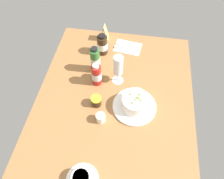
{
  "coord_description": "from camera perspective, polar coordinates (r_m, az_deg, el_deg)",
  "views": [
    {
      "loc": [
        -54.56,
        -7.26,
        92.71
      ],
      "look_at": [
        4.05,
        1.69,
        5.57
      ],
      "focal_mm": 32.35,
      "sensor_mm": 36.0,
      "label": 1
    }
  ],
  "objects": [
    {
      "name": "ground_plane",
      "position": [
        1.09,
        0.56,
        -3.94
      ],
      "size": [
        110.0,
        84.0,
        3.0
      ],
      "primitive_type": "cube",
      "color": "#9E6B3D"
    },
    {
      "name": "porridge_bowl",
      "position": [
        1.04,
        6.47,
        -3.87
      ],
      "size": [
        22.77,
        22.77,
        9.05
      ],
      "color": "white",
      "rests_on": "ground_plane"
    },
    {
      "name": "cutlery_setting",
      "position": [
        1.34,
        4.27,
        11.94
      ],
      "size": [
        13.72,
        18.18,
        0.9
      ],
      "color": "white",
      "rests_on": "ground_plane"
    },
    {
      "name": "coffee_cup",
      "position": [
        0.92,
        -8.6,
        -23.69
      ],
      "size": [
        14.05,
        14.05,
        6.31
      ],
      "color": "white",
      "rests_on": "ground_plane"
    },
    {
      "name": "creamer_jug",
      "position": [
        1.01,
        -3.19,
        -8.0
      ],
      "size": [
        5.22,
        5.18,
        5.61
      ],
      "color": "white",
      "rests_on": "ground_plane"
    },
    {
      "name": "wine_glass",
      "position": [
        1.07,
        1.65,
        6.46
      ],
      "size": [
        6.55,
        6.55,
        18.84
      ],
      "color": "white",
      "rests_on": "ground_plane"
    },
    {
      "name": "jam_jar",
      "position": [
        1.05,
        -4.45,
        -3.3
      ],
      "size": [
        5.35,
        5.35,
        5.8
      ],
      "color": "#332110",
      "rests_on": "ground_plane"
    },
    {
      "name": "sauce_bottle_red",
      "position": [
        1.1,
        -4.38,
        4.16
      ],
      "size": [
        5.43,
        5.43,
        14.8
      ],
      "color": "#B21E19",
      "rests_on": "ground_plane"
    },
    {
      "name": "sauce_bottle_green",
      "position": [
        1.15,
        -4.74,
        8.19
      ],
      "size": [
        5.48,
        5.48,
        17.64
      ],
      "color": "#337233",
      "rests_on": "ground_plane"
    },
    {
      "name": "sauce_bottle_brown",
      "position": [
        1.26,
        -2.75,
        12.48
      ],
      "size": [
        6.41,
        6.41,
        13.86
      ],
      "color": "#382314",
      "rests_on": "ground_plane"
    },
    {
      "name": "menu_card",
      "position": [
        1.36,
        -2.16,
        15.75
      ],
      "size": [
        5.11,
        5.45,
        10.67
      ],
      "color": "tan",
      "rests_on": "ground_plane"
    }
  ]
}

